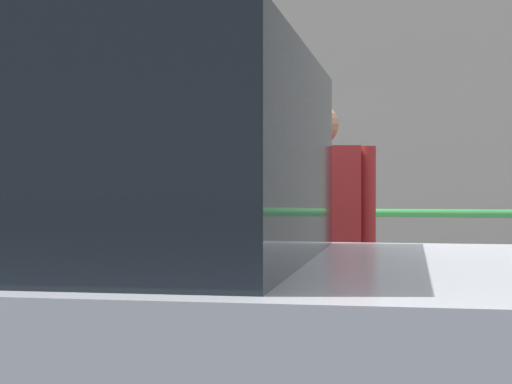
# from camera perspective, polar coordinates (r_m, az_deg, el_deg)

# --- Properties ---
(parking_meter) EXTENTS (0.16, 0.17, 1.35)m
(parking_meter) POSITION_cam_1_polar(r_m,az_deg,el_deg) (4.43, -3.84, -2.80)
(parking_meter) COLOR slate
(parking_meter) RESTS_ON sidewalk_curb
(pedestrian_at_meter) EXTENTS (0.60, 0.53, 1.64)m
(pedestrian_at_meter) POSITION_cam_1_polar(r_m,az_deg,el_deg) (4.44, 4.06, -3.28)
(pedestrian_at_meter) COLOR slate
(pedestrian_at_meter) RESTS_ON sidewalk_curb
(background_railing) EXTENTS (24.06, 0.06, 1.04)m
(background_railing) POSITION_cam_1_polar(r_m,az_deg,el_deg) (6.41, 2.97, -3.65)
(background_railing) COLOR #2D7A38
(background_railing) RESTS_ON sidewalk_curb
(backdrop_wall) EXTENTS (32.00, 0.50, 3.88)m
(backdrop_wall) POSITION_cam_1_polar(r_m,az_deg,el_deg) (10.04, 5.70, 3.89)
(backdrop_wall) COLOR gray
(backdrop_wall) RESTS_ON ground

